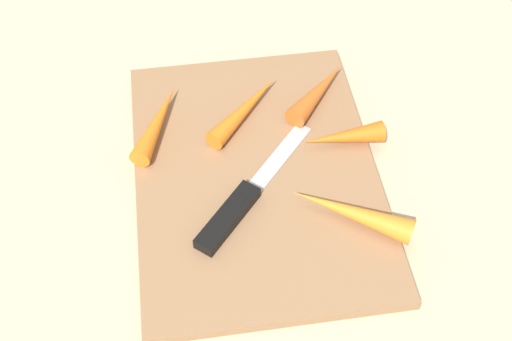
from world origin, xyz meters
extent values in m
plane|color=#C6B793|center=(0.00, 0.00, 0.00)|extent=(1.40, 1.40, 0.00)
cube|color=#99704C|center=(0.00, 0.00, 0.01)|extent=(0.36, 0.26, 0.01)
cube|color=#B7B7BC|center=(-0.01, 0.03, 0.01)|extent=(0.09, 0.09, 0.00)
cube|color=black|center=(0.06, -0.04, 0.02)|extent=(0.08, 0.08, 0.01)
cone|color=orange|center=(-0.02, 0.10, 0.02)|extent=(0.03, 0.09, 0.02)
cone|color=orange|center=(-0.08, -0.10, 0.02)|extent=(0.12, 0.07, 0.02)
cone|color=orange|center=(-0.10, 0.09, 0.02)|extent=(0.10, 0.09, 0.03)
cone|color=orange|center=(-0.08, 0.00, 0.02)|extent=(0.11, 0.10, 0.02)
cone|color=orange|center=(0.08, 0.09, 0.03)|extent=(0.09, 0.12, 0.03)
camera|label=1|loc=(0.45, -0.07, 0.57)|focal=46.66mm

